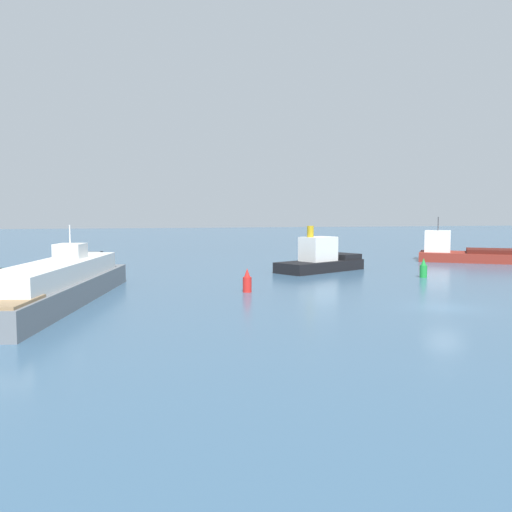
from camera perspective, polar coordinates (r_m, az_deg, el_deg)
name	(u,v)px	position (r m, az deg, el deg)	size (l,w,h in m)	color
ground_plane	(445,308)	(38.19, 19.28, -5.16)	(400.00, 400.00, 0.00)	#3D607F
fishing_skiff	(86,253)	(85.65, -17.42, 0.30)	(4.98, 3.67, 0.95)	slate
small_motorboat	(30,270)	(62.19, -22.67, -1.34)	(5.83, 1.69, 1.02)	#19472D
white_riverboat	(57,284)	(39.95, -20.19, -2.80)	(9.65, 24.05, 5.40)	slate
tugboat	(321,260)	(59.01, 6.87, -0.38)	(11.05, 8.21, 4.92)	black
channel_buoy_red	(247,282)	(42.98, -0.93, -2.75)	(0.70, 0.70, 1.90)	red
channel_buoy_green	(423,269)	(55.20, 17.20, -1.33)	(0.70, 0.70, 1.90)	green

